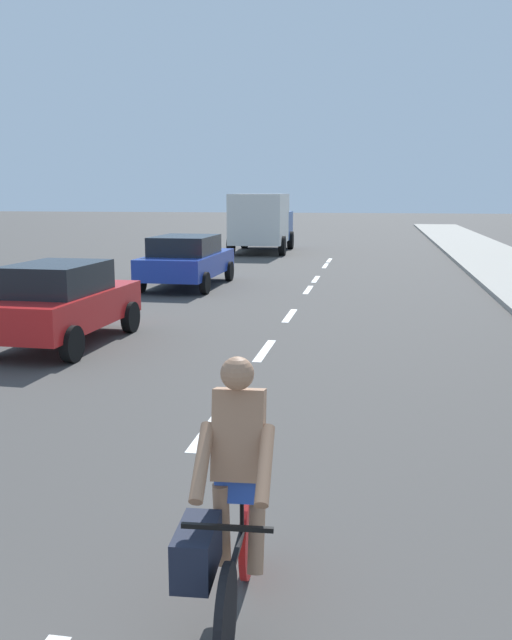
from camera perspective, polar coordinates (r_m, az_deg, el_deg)
ground_plane at (r=21.19m, az=4.46°, el=2.69°), size 160.00×160.00×0.00m
lane_stripe_2 at (r=8.67m, az=-3.79°, el=-8.76°), size 0.16×1.80×0.01m
lane_stripe_3 at (r=12.68m, az=0.73°, el=-2.53°), size 0.16×1.80×0.01m
lane_stripe_4 at (r=16.29m, az=2.80°, el=0.37°), size 0.16×1.80×0.01m
lane_stripe_5 at (r=20.68m, az=4.33°, el=2.51°), size 0.16×1.80×0.01m
lane_stripe_6 at (r=23.25m, az=4.95°, el=3.38°), size 0.16×1.80×0.01m
lane_stripe_7 at (r=27.60m, az=5.74°, el=4.48°), size 0.16×1.80×0.01m
lane_stripe_8 at (r=29.82m, az=6.06°, el=4.92°), size 0.16×1.80×0.01m
cyclist at (r=4.71m, az=-2.20°, el=-14.97°), size 0.64×1.71×1.82m
parked_car_red at (r=13.54m, az=-15.75°, el=1.49°), size 1.92×3.93×1.57m
parked_car_blue at (r=21.37m, az=-5.73°, el=5.00°), size 2.16×4.62×1.57m
delivery_truck at (r=33.83m, az=0.49°, el=8.17°), size 2.80×6.30×2.80m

